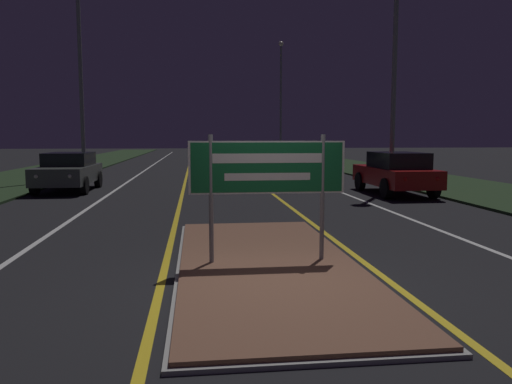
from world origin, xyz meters
TOP-DOWN VIEW (x-y plane):
  - ground_plane at (0.00, 0.00)m, footprint 160.00×160.00m
  - median_island at (0.00, 0.96)m, footprint 2.85×7.04m
  - verge_left at (-9.50, 20.00)m, footprint 5.00×100.00m
  - verge_right at (9.50, 20.00)m, footprint 5.00×100.00m
  - centre_line_yellow_left at (-1.61, 25.00)m, footprint 0.12×70.00m
  - centre_line_yellow_right at (1.61, 25.00)m, footprint 0.12×70.00m
  - lane_line_white_left at (-4.20, 25.00)m, footprint 0.12×70.00m
  - lane_line_white_right at (4.20, 25.00)m, footprint 0.12×70.00m
  - edge_line_white_left at (-7.20, 25.00)m, footprint 0.10×70.00m
  - edge_line_white_right at (7.20, 25.00)m, footprint 0.10×70.00m
  - highway_sign at (0.00, 0.96)m, footprint 2.45×0.07m
  - streetlight_left_near at (-6.32, 17.42)m, footprint 0.56×0.56m
  - streetlight_right_far at (6.68, 39.05)m, footprint 0.45×0.45m
  - car_receding_0 at (5.93, 10.25)m, footprint 1.86×4.32m
  - car_receding_1 at (2.52, 20.30)m, footprint 1.97×4.68m
  - car_receding_2 at (2.90, 32.05)m, footprint 1.98×4.06m
  - car_approaching_0 at (-5.89, 12.79)m, footprint 1.90×4.18m

SIDE VIEW (x-z plane):
  - ground_plane at x=0.00m, z-range 0.00..0.00m
  - centre_line_yellow_left at x=-1.61m, z-range 0.00..0.01m
  - centre_line_yellow_right at x=1.61m, z-range 0.00..0.01m
  - lane_line_white_left at x=-4.20m, z-range 0.00..0.01m
  - lane_line_white_right at x=4.20m, z-range 0.00..0.01m
  - edge_line_white_left at x=-7.20m, z-range 0.00..0.01m
  - edge_line_white_right at x=7.20m, z-range 0.00..0.01m
  - verge_left at x=-9.50m, z-range 0.00..0.08m
  - verge_right at x=9.50m, z-range 0.00..0.08m
  - median_island at x=0.00m, z-range -0.01..0.09m
  - car_receding_1 at x=2.52m, z-range 0.03..1.46m
  - car_approaching_0 at x=-5.89m, z-range 0.04..1.49m
  - car_receding_2 at x=2.90m, z-range 0.05..1.48m
  - car_receding_0 at x=5.93m, z-range 0.04..1.54m
  - highway_sign at x=0.00m, z-range 0.51..2.50m
  - streetlight_right_far at x=6.68m, z-range 0.98..11.60m
  - streetlight_left_near at x=-6.32m, z-range 1.63..12.76m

